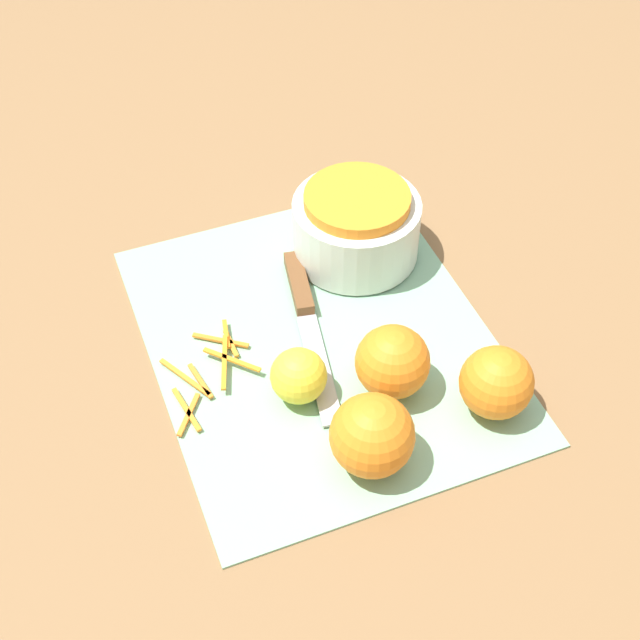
% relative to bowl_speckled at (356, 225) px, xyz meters
% --- Properties ---
extents(ground_plane, '(4.00, 4.00, 0.00)m').
position_rel_bowl_speckled_xyz_m(ground_plane, '(0.11, -0.09, -0.05)').
color(ground_plane, olive).
extents(cutting_board, '(0.44, 0.36, 0.01)m').
position_rel_bowl_speckled_xyz_m(cutting_board, '(0.11, -0.09, -0.05)').
color(cutting_board, '#84B793').
rests_on(cutting_board, ground_plane).
extents(bowl_speckled, '(0.15, 0.15, 0.09)m').
position_rel_bowl_speckled_xyz_m(bowl_speckled, '(0.00, 0.00, 0.00)').
color(bowl_speckled, silver).
rests_on(bowl_speckled, cutting_board).
extents(knife, '(0.25, 0.07, 0.02)m').
position_rel_bowl_speckled_xyz_m(knife, '(0.06, -0.09, -0.04)').
color(knife, brown).
rests_on(knife, cutting_board).
extents(orange_left, '(0.08, 0.08, 0.08)m').
position_rel_bowl_speckled_xyz_m(orange_left, '(0.20, -0.05, -0.00)').
color(orange_left, orange).
rests_on(orange_left, cutting_board).
extents(orange_right, '(0.08, 0.08, 0.08)m').
position_rel_bowl_speckled_xyz_m(orange_right, '(0.26, 0.04, -0.01)').
color(orange_right, orange).
rests_on(orange_right, cutting_board).
extents(orange_back, '(0.08, 0.08, 0.08)m').
position_rel_bowl_speckled_xyz_m(orange_back, '(0.28, -0.10, -0.00)').
color(orange_back, orange).
rests_on(orange_back, cutting_board).
extents(lemon, '(0.06, 0.06, 0.06)m').
position_rel_bowl_speckled_xyz_m(lemon, '(0.18, -0.14, -0.01)').
color(lemon, yellow).
rests_on(lemon, cutting_board).
extents(peel_pile, '(0.13, 0.11, 0.01)m').
position_rel_bowl_speckled_xyz_m(peel_pile, '(0.12, -0.22, -0.04)').
color(peel_pile, orange).
rests_on(peel_pile, cutting_board).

